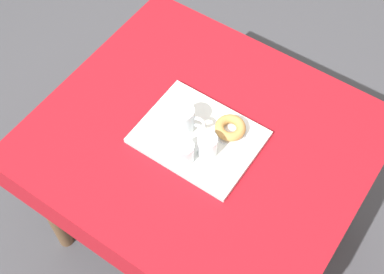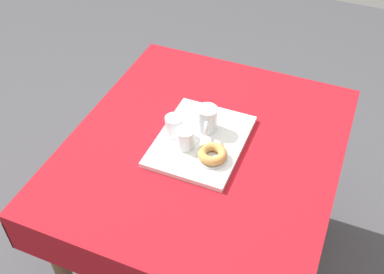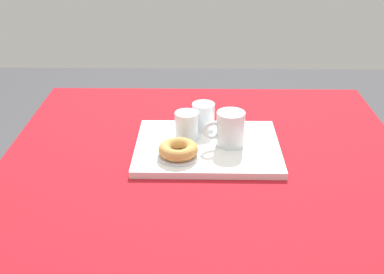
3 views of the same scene
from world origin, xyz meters
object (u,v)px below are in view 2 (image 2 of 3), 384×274
Objects in this scene: tea_mug_left at (207,120)px; sugar_donut_left at (212,154)px; dining_table at (204,163)px; serving_tray at (201,141)px; water_glass_near at (185,140)px; water_glass_far at (174,127)px; donut_plate_left at (212,158)px.

tea_mug_left is 0.16m from sugar_donut_left.
dining_table is 0.18m from tea_mug_left.
dining_table is 0.11m from serving_tray.
water_glass_near is (0.05, -0.05, 0.16)m from dining_table.
tea_mug_left is 0.13m from water_glass_near.
serving_tray is at bearing 96.42° from water_glass_far.
tea_mug_left is 0.13m from water_glass_far.
serving_tray is 0.08m from water_glass_near.
water_glass_far is 0.75× the size of sugar_donut_left.
water_glass_near and water_glass_far have the same top height.
water_glass_near is 0.71× the size of donut_plate_left.
serving_tray is 3.41× the size of tea_mug_left.
water_glass_far is 0.19m from sugar_donut_left.
dining_table is at bearing -141.21° from sugar_donut_left.
water_glass_near is at bearing -99.74° from donut_plate_left.
donut_plate_left reaches higher than serving_tray.
sugar_donut_left is (0.00, 0.00, 0.02)m from donut_plate_left.
water_glass_near is 1.00× the size of water_glass_far.
tea_mug_left is at bearing -179.41° from serving_tray.
donut_plate_left is at bearing 28.14° from tea_mug_left.
tea_mug_left is at bearing 162.72° from water_glass_near.
serving_tray is at bearing -136.74° from sugar_donut_left.
water_glass_far is at bearing -110.77° from donut_plate_left.
dining_table is at bearing 13.43° from tea_mug_left.
water_glass_far is at bearing -126.44° from water_glass_near.
tea_mug_left is 0.16m from donut_plate_left.
dining_table is at bearing 70.11° from serving_tray.
water_glass_near is at bearing 53.56° from water_glass_far.
water_glass_far is at bearing -54.66° from tea_mug_left.
water_glass_near reaches higher than sugar_donut_left.
donut_plate_left is at bearing 80.26° from water_glass_near.
donut_plate_left is (0.02, 0.11, -0.03)m from water_glass_near.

